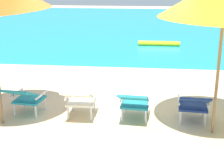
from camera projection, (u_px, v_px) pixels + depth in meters
ground_plane at (124, 65)px, 10.06m from camera, size 40.00×40.00×0.00m
ocean_band at (135, 24)px, 18.32m from camera, size 40.00×18.00×0.01m
swim_buoy at (159, 43)px, 12.72m from camera, size 1.60×0.18×0.18m
lounge_chair_far_left at (25, 97)px, 6.26m from camera, size 0.62×0.93×0.68m
lounge_chair_near_left at (79, 99)px, 6.15m from camera, size 0.55×0.88×0.68m
lounge_chair_near_right at (134, 101)px, 6.03m from camera, size 0.60×0.91×0.68m
lounge_chair_far_right at (194, 104)px, 5.93m from camera, size 0.60×0.91×0.68m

